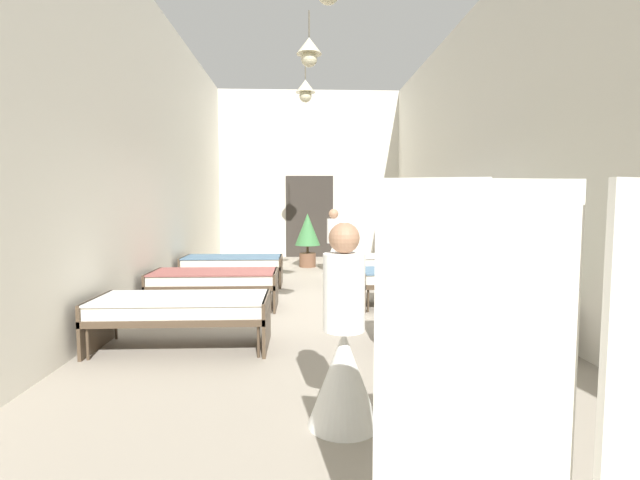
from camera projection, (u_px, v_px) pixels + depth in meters
ground_plane at (318, 310)px, 7.00m from camera, size 5.87×13.77×0.10m
room_shell at (316, 155)px, 8.00m from camera, size 5.67×13.37×4.89m
bed_left_row_0 at (182, 309)px, 5.00m from camera, size 1.90×0.84×0.57m
bed_right_row_0 at (465, 306)px, 5.14m from camera, size 1.90×0.84×0.57m
bed_left_row_1 at (214, 280)px, 6.89m from camera, size 1.90×0.84×0.57m
bed_right_row_1 at (420, 278)px, 7.03m from camera, size 1.90×0.84×0.57m
bed_left_row_2 at (233, 263)px, 8.78m from camera, size 1.90×0.84×0.57m
bed_right_row_2 at (395, 262)px, 8.92m from camera, size 1.90×0.84×0.57m
nurse_near_aisle at (344, 353)px, 3.24m from camera, size 0.52×0.52×1.49m
nurse_mid_aisle at (334, 251)px, 10.23m from camera, size 0.52×0.52×1.49m
potted_plant at (308, 234)px, 11.31m from camera, size 0.63×0.63×1.34m
privacy_screen at (531, 393)px, 1.80m from camera, size 1.25×0.18×1.70m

